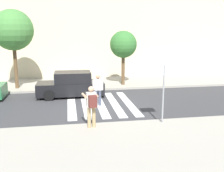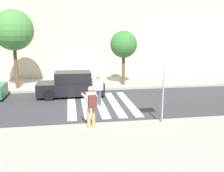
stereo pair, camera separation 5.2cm
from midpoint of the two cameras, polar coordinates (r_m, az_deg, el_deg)
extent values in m
plane|color=#38383A|center=(14.56, -2.36, -4.16)|extent=(120.00, 120.00, 0.00)
cube|color=#9E998C|center=(8.81, 2.75, -14.78)|extent=(60.00, 6.00, 0.14)
cube|color=#9E998C|center=(20.35, -4.43, 0.65)|extent=(60.00, 4.80, 0.14)
cube|color=beige|center=(24.36, -5.48, 10.62)|extent=(56.00, 4.00, 7.01)
cube|color=silver|center=(14.66, -8.70, -4.17)|extent=(0.44, 5.20, 0.01)
cube|color=silver|center=(14.68, -5.57, -4.05)|extent=(0.44, 5.20, 0.01)
cube|color=silver|center=(14.75, -2.46, -3.93)|extent=(0.44, 5.20, 0.01)
cube|color=silver|center=(14.86, 0.61, -3.80)|extent=(0.44, 5.20, 0.01)
cube|color=silver|center=(15.02, 3.62, -3.66)|extent=(0.44, 5.20, 0.01)
cylinder|color=gray|center=(11.32, 11.17, -1.79)|extent=(0.07, 0.07, 2.50)
cube|color=white|center=(11.12, 11.39, 4.25)|extent=(0.76, 0.03, 0.76)
cube|color=red|center=(11.14, 11.36, 4.26)|extent=(0.66, 0.02, 0.66)
cylinder|color=tan|center=(10.78, -4.94, -6.79)|extent=(0.15, 0.15, 0.88)
cylinder|color=tan|center=(10.82, -3.91, -6.69)|extent=(0.15, 0.15, 0.88)
cube|color=silver|center=(10.59, -4.48, -2.94)|extent=(0.41, 0.30, 0.60)
sphere|color=tan|center=(10.49, -4.52, -0.67)|extent=(0.23, 0.23, 0.23)
cylinder|color=tan|center=(10.71, -6.03, -2.06)|extent=(0.19, 0.59, 0.10)
cylinder|color=tan|center=(10.82, -3.56, -1.87)|extent=(0.19, 0.59, 0.10)
cube|color=black|center=(10.92, -5.02, -1.59)|extent=(0.15, 0.12, 0.10)
cube|color=#5B2823|center=(10.38, -4.17, -3.36)|extent=(0.35, 0.25, 0.48)
cylinder|color=#474C60|center=(14.35, -3.35, -2.59)|extent=(0.15, 0.15, 0.88)
cylinder|color=#474C60|center=(14.37, -2.56, -2.56)|extent=(0.15, 0.15, 0.88)
cube|color=silver|center=(14.19, -2.99, 0.32)|extent=(0.38, 0.24, 0.60)
sphere|color=#A37556|center=(14.11, -3.00, 2.03)|extent=(0.23, 0.23, 0.23)
cylinder|color=silver|center=(14.17, -3.95, 0.20)|extent=(0.10, 0.10, 0.58)
cylinder|color=silver|center=(14.22, -2.02, 0.27)|extent=(0.10, 0.10, 0.58)
cube|color=black|center=(16.57, -8.88, -0.43)|extent=(4.10, 1.70, 0.76)
cube|color=black|center=(16.43, -8.44, 1.97)|extent=(2.20, 1.56, 0.64)
cube|color=slate|center=(16.46, -12.16, 1.85)|extent=(0.10, 1.50, 0.54)
cube|color=slate|center=(16.48, -5.06, 2.08)|extent=(0.10, 1.50, 0.51)
cylinder|color=black|center=(15.83, -13.43, -1.97)|extent=(0.64, 0.22, 0.64)
cylinder|color=black|center=(17.48, -13.06, -0.65)|extent=(0.64, 0.22, 0.64)
cylinder|color=black|center=(15.84, -4.22, -1.66)|extent=(0.64, 0.22, 0.64)
cylinder|color=black|center=(17.49, -4.73, -0.37)|extent=(0.64, 0.22, 0.64)
cylinder|color=brown|center=(19.10, -20.11, 4.20)|extent=(0.24, 0.24, 3.13)
sphere|color=#47843D|center=(18.96, -20.63, 11.34)|extent=(2.72, 2.72, 2.72)
cylinder|color=brown|center=(19.20, 2.56, 3.78)|extent=(0.24, 0.24, 2.36)
sphere|color=#387533|center=(19.03, 2.61, 9.04)|extent=(1.94, 1.94, 1.94)
camera|label=1|loc=(0.03, -89.90, 0.02)|focal=42.00mm
camera|label=2|loc=(0.03, 90.10, -0.02)|focal=42.00mm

